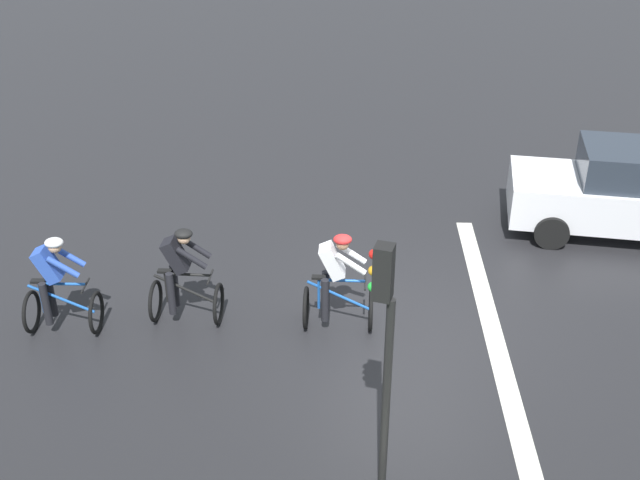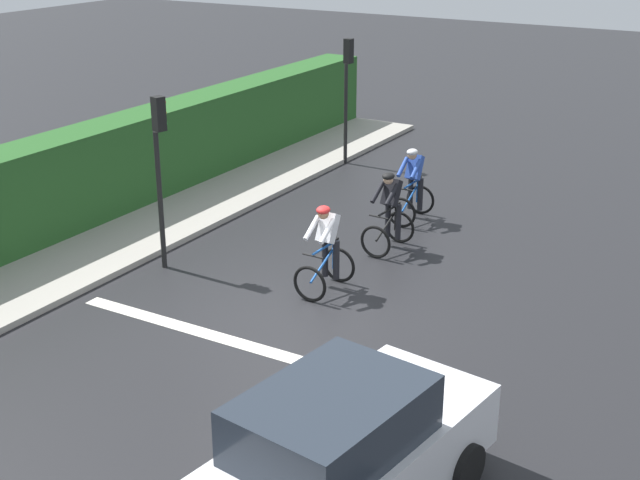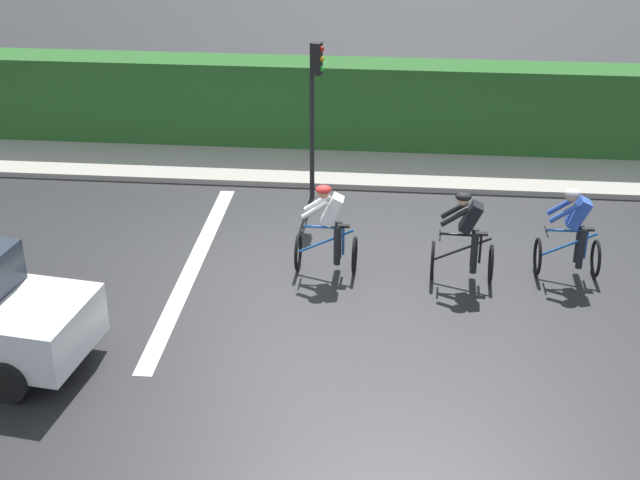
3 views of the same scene
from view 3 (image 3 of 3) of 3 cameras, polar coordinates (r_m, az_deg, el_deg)
name	(u,v)px [view 3 (image 3 of 3)]	position (r m, az deg, el deg)	size (l,w,h in m)	color
ground_plane	(264,270)	(16.84, -3.48, -1.84)	(80.00, 80.00, 0.00)	black
sidewalk_kerb	(383,165)	(21.39, 3.92, 4.65)	(2.80, 22.39, 0.12)	#9E998E
stone_wall_low	(385,141)	(22.14, 4.02, 6.12)	(0.44, 22.39, 0.63)	gray
hedge_wall	(386,107)	(22.18, 4.10, 8.17)	(1.10, 22.39, 2.10)	#265623
road_marking_stop_line	(193,266)	(17.07, -7.84, -1.62)	(7.00, 0.30, 0.01)	silver
cyclist_lead	(572,234)	(16.88, 15.23, 0.33)	(0.69, 1.09, 1.66)	black
cyclist_second	(466,239)	(16.34, 8.95, 0.09)	(0.73, 1.11, 1.66)	black
cyclist_mid	(329,231)	(16.43, 0.53, 0.57)	(0.71, 1.10, 1.66)	black
traffic_light_near_crossing	(315,97)	(18.97, -0.34, 8.79)	(0.25, 0.31, 3.34)	black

